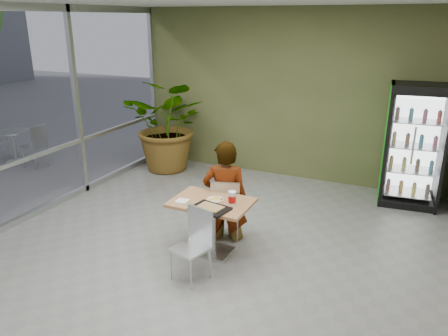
{
  "coord_description": "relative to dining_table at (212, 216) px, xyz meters",
  "views": [
    {
      "loc": [
        2.41,
        -4.49,
        2.99
      ],
      "look_at": [
        -0.02,
        0.74,
        1.0
      ],
      "focal_mm": 35.0,
      "sensor_mm": 36.0,
      "label": 1
    }
  ],
  "objects": [
    {
      "name": "ground",
      "position": [
        -0.08,
        -0.14,
        -0.54
      ],
      "size": [
        7.0,
        7.0,
        0.0
      ],
      "primitive_type": "plane",
      "color": "slate",
      "rests_on": "ground"
    },
    {
      "name": "room_envelope",
      "position": [
        -0.08,
        -0.14,
        1.06
      ],
      "size": [
        6.0,
        7.0,
        3.2
      ],
      "primitive_type": null,
      "color": "silver",
      "rests_on": "ground"
    },
    {
      "name": "storefront_frame",
      "position": [
        -3.08,
        -0.14,
        1.06
      ],
      "size": [
        0.1,
        7.0,
        3.2
      ],
      "primitive_type": null,
      "color": "#ADB0B2",
      "rests_on": "ground"
    },
    {
      "name": "dining_table",
      "position": [
        0.0,
        0.0,
        0.0
      ],
      "size": [
        1.02,
        0.72,
        0.75
      ],
      "rotation": [
        0.0,
        0.0,
        -0.0
      ],
      "color": "#AB7F49",
      "rests_on": "ground"
    },
    {
      "name": "chair_far",
      "position": [
        0.01,
        0.43,
        -0.01
      ],
      "size": [
        0.5,
        0.5,
        0.9
      ],
      "rotation": [
        0.0,
        0.0,
        3.45
      ],
      "color": "#ADB0B2",
      "rests_on": "ground"
    },
    {
      "name": "chair_near",
      "position": [
        0.07,
        -0.58,
        -0.03
      ],
      "size": [
        0.47,
        0.48,
        0.87
      ],
      "rotation": [
        0.0,
        0.0,
        -0.26
      ],
      "color": "#ADB0B2",
      "rests_on": "ground"
    },
    {
      "name": "seated_woman",
      "position": [
        -0.02,
        0.47,
        0.03
      ],
      "size": [
        0.74,
        0.59,
        1.73
      ],
      "primitive_type": "imported",
      "rotation": [
        0.0,
        0.0,
        3.45
      ],
      "color": "black",
      "rests_on": "ground"
    },
    {
      "name": "pizza_plate",
      "position": [
        0.03,
        0.06,
        0.23
      ],
      "size": [
        0.29,
        0.22,
        0.03
      ],
      "color": "white",
      "rests_on": "dining_table"
    },
    {
      "name": "soda_cup",
      "position": [
        0.29,
        0.01,
        0.3
      ],
      "size": [
        0.1,
        0.1,
        0.18
      ],
      "color": "white",
      "rests_on": "dining_table"
    },
    {
      "name": "napkin_stack",
      "position": [
        -0.33,
        -0.18,
        0.22
      ],
      "size": [
        0.16,
        0.16,
        0.02
      ],
      "primitive_type": "cube",
      "rotation": [
        0.0,
        0.0,
        0.07
      ],
      "color": "white",
      "rests_on": "dining_table"
    },
    {
      "name": "cafeteria_tray",
      "position": [
        0.1,
        -0.24,
        0.23
      ],
      "size": [
        0.51,
        0.4,
        0.03
      ],
      "primitive_type": "cube",
      "rotation": [
        0.0,
        0.0,
        -0.18
      ],
      "color": "black",
      "rests_on": "dining_table"
    },
    {
      "name": "beverage_fridge",
      "position": [
        2.25,
        2.9,
        0.47
      ],
      "size": [
        0.98,
        0.79,
        2.01
      ],
      "rotation": [
        0.0,
        0.0,
        0.1
      ],
      "color": "black",
      "rests_on": "ground"
    },
    {
      "name": "potted_plant",
      "position": [
        -2.29,
        2.71,
        0.41
      ],
      "size": [
        1.81,
        1.59,
        1.89
      ],
      "primitive_type": "imported",
      "rotation": [
        0.0,
        0.0,
        0.08
      ],
      "color": "#376628",
      "rests_on": "ground"
    }
  ]
}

